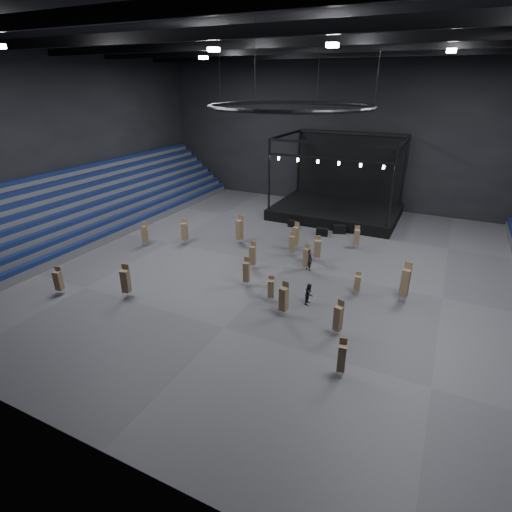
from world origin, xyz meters
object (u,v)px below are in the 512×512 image
at_px(chair_stack_16, 246,271).
at_px(man_center, 308,259).
at_px(chair_stack_9, 317,248).
at_px(chair_stack_17, 240,229).
at_px(flight_case_right, 340,229).
at_px(chair_stack_6, 357,283).
at_px(chair_stack_5, 58,280).
at_px(chair_stack_14, 145,234).
at_px(crew_member, 309,294).
at_px(chair_stack_13, 284,298).
at_px(chair_stack_8, 126,280).
at_px(chair_stack_2, 253,255).
at_px(chair_stack_11, 306,257).
at_px(flight_case_mid, 322,232).
at_px(chair_stack_10, 292,244).
at_px(chair_stack_15, 338,318).
at_px(chair_stack_4, 342,357).
at_px(chair_stack_12, 271,288).
at_px(chair_stack_7, 357,237).
at_px(stage, 338,203).
at_px(flight_case_left, 293,224).
at_px(chair_stack_3, 405,282).
at_px(chair_stack_1, 296,236).
at_px(chair_stack_0, 184,231).

xyz_separation_m(chair_stack_16, man_center, (3.38, 4.82, -0.26)).
distance_m(chair_stack_9, chair_stack_17, 8.19).
distance_m(flight_case_right, chair_stack_6, 13.28).
height_order(chair_stack_5, chair_stack_6, chair_stack_5).
bearing_deg(chair_stack_14, crew_member, -20.34).
xyz_separation_m(chair_stack_9, chair_stack_14, (-16.05, -3.86, -0.01)).
xyz_separation_m(chair_stack_9, chair_stack_13, (0.78, -9.60, 0.05)).
bearing_deg(chair_stack_8, chair_stack_2, 37.99).
bearing_deg(chair_stack_13, chair_stack_11, 106.00).
height_order(chair_stack_8, chair_stack_11, chair_stack_8).
relative_size(chair_stack_8, chair_stack_17, 0.90).
bearing_deg(flight_case_mid, chair_stack_2, -106.13).
bearing_deg(chair_stack_8, chair_stack_10, 40.46).
xyz_separation_m(flight_case_right, chair_stack_11, (-0.18, -10.04, 0.74)).
distance_m(chair_stack_6, chair_stack_15, 5.75).
height_order(chair_stack_8, chair_stack_17, chair_stack_17).
bearing_deg(chair_stack_15, chair_stack_17, 156.51).
bearing_deg(flight_case_mid, chair_stack_4, -69.89).
bearing_deg(chair_stack_6, chair_stack_12, -152.01).
bearing_deg(chair_stack_7, chair_stack_2, -147.86).
distance_m(flight_case_right, man_center, 9.96).
bearing_deg(chair_stack_6, chair_stack_15, -95.33).
height_order(chair_stack_2, chair_stack_14, chair_stack_14).
xyz_separation_m(stage, chair_stack_13, (2.82, -23.58, -0.15)).
height_order(stage, flight_case_right, stage).
xyz_separation_m(chair_stack_6, chair_stack_9, (-4.59, 4.52, 0.27)).
distance_m(chair_stack_2, chair_stack_16, 3.21).
bearing_deg(chair_stack_9, chair_stack_4, -90.96).
relative_size(stage, chair_stack_4, 6.03).
height_order(stage, flight_case_left, stage).
bearing_deg(chair_stack_4, chair_stack_9, 102.62).
height_order(chair_stack_12, chair_stack_17, chair_stack_17).
bearing_deg(flight_case_right, chair_stack_13, -87.16).
distance_m(chair_stack_10, chair_stack_16, 7.07).
bearing_deg(chair_stack_2, flight_case_mid, 65.41).
distance_m(stage, chair_stack_3, 20.54).
height_order(chair_stack_5, crew_member, chair_stack_5).
bearing_deg(chair_stack_6, crew_member, -140.61).
xyz_separation_m(chair_stack_1, chair_stack_11, (2.45, -3.93, -0.18)).
relative_size(chair_stack_15, chair_stack_16, 1.03).
bearing_deg(chair_stack_13, chair_stack_0, 158.14).
distance_m(chair_stack_10, chair_stack_14, 14.20).
distance_m(chair_stack_0, chair_stack_11, 12.68).
bearing_deg(chair_stack_16, chair_stack_3, 0.71).
bearing_deg(chair_stack_10, crew_member, -71.63).
xyz_separation_m(chair_stack_5, chair_stack_9, (15.39, 14.24, 0.08)).
height_order(chair_stack_1, crew_member, chair_stack_1).
bearing_deg(chair_stack_1, chair_stack_14, -148.79).
distance_m(chair_stack_0, man_center, 12.86).
relative_size(chair_stack_3, chair_stack_15, 1.25).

